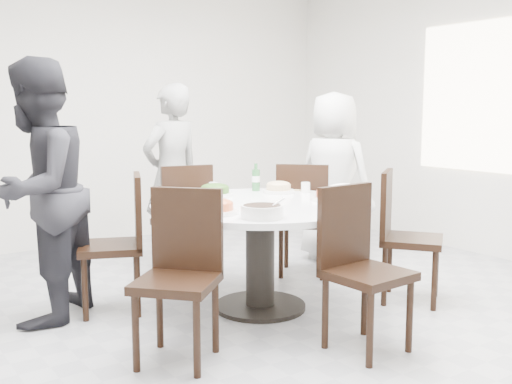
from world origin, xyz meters
TOP-DOWN VIEW (x-y plane):
  - floor at (0.00, 0.00)m, footprint 6.00×6.00m
  - wall_back at (0.00, 3.00)m, footprint 6.00×0.01m
  - dining_table at (0.33, 0.30)m, footprint 1.50×1.50m
  - chair_ne at (1.15, 0.80)m, footprint 0.59×0.59m
  - chair_n at (0.26, 1.31)m, footprint 0.49×0.49m
  - chair_nw at (-0.54, 0.84)m, footprint 0.55×0.55m
  - chair_sw at (-0.56, -0.16)m, footprint 0.59×0.59m
  - chair_s at (0.41, -0.66)m, footprint 0.44×0.44m
  - chair_se at (1.32, -0.20)m, footprint 0.59×0.59m
  - diner_right at (1.67, 1.02)m, footprint 0.70×0.87m
  - diner_middle at (0.38, 1.70)m, footprint 0.65×0.48m
  - diner_left at (-0.98, 0.93)m, footprint 1.05×1.05m
  - dish_greens at (0.24, 0.75)m, footprint 0.27×0.27m
  - dish_pale at (0.73, 0.61)m, footprint 0.24×0.24m
  - dish_orange at (-0.11, 0.50)m, footprint 0.25×0.25m
  - dish_redbrown at (0.80, 0.10)m, footprint 0.28×0.28m
  - dish_tofu at (-0.14, 0.11)m, footprint 0.27×0.27m
  - rice_bowl at (0.67, -0.18)m, footprint 0.27×0.27m
  - soup_bowl at (0.01, -0.17)m, footprint 0.25×0.25m
  - beverage_bottle at (0.66, 0.81)m, footprint 0.06×0.06m
  - tea_cups at (0.36, 0.92)m, footprint 0.07×0.07m
  - chopsticks at (0.37, 0.99)m, footprint 0.24×0.04m

SIDE VIEW (x-z plane):
  - floor at x=0.00m, z-range -0.01..0.01m
  - dining_table at x=0.33m, z-range 0.00..0.75m
  - chair_ne at x=1.15m, z-range 0.00..0.95m
  - chair_n at x=0.26m, z-range 0.00..0.95m
  - chair_nw at x=-0.54m, z-range 0.00..0.95m
  - chair_sw at x=-0.56m, z-range 0.00..0.95m
  - chair_s at x=0.41m, z-range 0.00..0.95m
  - chair_se at x=1.32m, z-range 0.00..0.95m
  - chopsticks at x=0.37m, z-range 0.75..0.76m
  - diner_right at x=1.67m, z-range 0.00..1.54m
  - dish_pale at x=0.73m, z-range 0.75..0.81m
  - dish_orange at x=-0.11m, z-range 0.75..0.82m
  - dish_redbrown at x=0.80m, z-range 0.75..0.82m
  - dish_greens at x=0.24m, z-range 0.75..0.82m
  - dish_tofu at x=-0.14m, z-range 0.75..0.82m
  - soup_bowl at x=0.01m, z-range 0.75..0.83m
  - tea_cups at x=0.36m, z-range 0.75..0.83m
  - diner_middle at x=0.38m, z-range 0.00..1.61m
  - rice_bowl at x=0.67m, z-range 0.75..0.87m
  - beverage_bottle at x=0.66m, z-range 0.75..0.97m
  - diner_left at x=-0.98m, z-range 0.00..1.72m
  - wall_back at x=0.00m, z-range 0.00..2.80m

